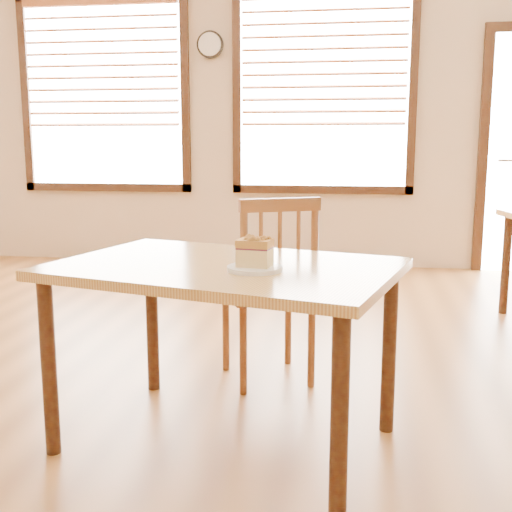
{
  "coord_description": "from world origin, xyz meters",
  "views": [
    {
      "loc": [
        0.6,
        -2.37,
        1.23
      ],
      "look_at": [
        0.24,
        -0.01,
        0.8
      ],
      "focal_mm": 45.0,
      "sensor_mm": 36.0,
      "label": 1
    }
  ],
  "objects": [
    {
      "name": "plate",
      "position": [
        0.24,
        -0.04,
        0.76
      ],
      "size": [
        0.21,
        0.21,
        0.02
      ],
      "color": "white",
      "rests_on": "cafe_table_main"
    },
    {
      "name": "wall_clock",
      "position": [
        -0.8,
        3.96,
        2.15
      ],
      "size": [
        0.26,
        0.05,
        0.26
      ],
      "color": "black",
      "rests_on": "room_shell"
    },
    {
      "name": "window_right",
      "position": [
        0.3,
        3.97,
        1.81
      ],
      "size": [
        1.76,
        0.1,
        1.96
      ],
      "color": "white",
      "rests_on": "room_shell"
    },
    {
      "name": "window_left",
      "position": [
        -1.9,
        3.97,
        1.81
      ],
      "size": [
        1.76,
        0.1,
        1.96
      ],
      "color": "white",
      "rests_on": "room_shell"
    },
    {
      "name": "cafe_table_main",
      "position": [
        0.11,
        0.07,
        0.66
      ],
      "size": [
        1.5,
        1.19,
        0.75
      ],
      "rotation": [
        0.0,
        0.0,
        -0.27
      ],
      "color": "tan",
      "rests_on": "ground"
    },
    {
      "name": "cafe_chair_main",
      "position": [
        0.2,
        0.78,
        0.49
      ],
      "size": [
        0.58,
        0.58,
        0.97
      ],
      "rotation": [
        0.0,
        0.0,
        3.58
      ],
      "color": "brown",
      "rests_on": "ground"
    },
    {
      "name": "ground",
      "position": [
        0.0,
        0.0,
        0.0
      ],
      "size": [
        8.0,
        8.0,
        0.0
      ],
      "primitive_type": "plane",
      "color": "#9A622C"
    },
    {
      "name": "cake_slice",
      "position": [
        0.24,
        -0.04,
        0.82
      ],
      "size": [
        0.14,
        0.11,
        0.12
      ],
      "rotation": [
        0.0,
        0.0,
        -0.15
      ],
      "color": "tan",
      "rests_on": "plate"
    }
  ]
}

